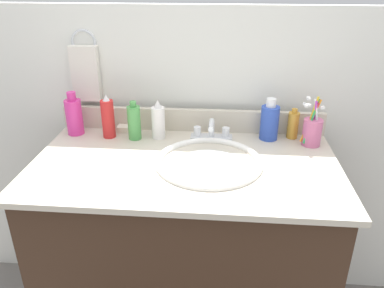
{
  "coord_description": "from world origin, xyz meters",
  "views": [
    {
      "loc": [
        0.12,
        -1.15,
        1.43
      ],
      "look_at": [
        0.02,
        0.0,
        0.89
      ],
      "focal_mm": 35.8,
      "sensor_mm": 36.0,
      "label": 1
    }
  ],
  "objects_px": {
    "faucet": "(211,133)",
    "bottle_oil_amber": "(293,125)",
    "bottle_spray_red": "(108,118)",
    "bottle_toner_green": "(134,122)",
    "soap_bar": "(126,129)",
    "cup_pink": "(312,130)",
    "bottle_lotion_white": "(158,121)",
    "bottle_soap_pink": "(74,116)",
    "bottle_shampoo_blue": "(270,122)",
    "hand_towel": "(86,74)"
  },
  "relations": [
    {
      "from": "faucet",
      "to": "bottle_oil_amber",
      "type": "height_order",
      "value": "bottle_oil_amber"
    },
    {
      "from": "bottle_oil_amber",
      "to": "bottle_spray_red",
      "type": "bearing_deg",
      "value": -175.84
    },
    {
      "from": "bottle_toner_green",
      "to": "soap_bar",
      "type": "bearing_deg",
      "value": 129.33
    },
    {
      "from": "faucet",
      "to": "cup_pink",
      "type": "height_order",
      "value": "cup_pink"
    },
    {
      "from": "bottle_lotion_white",
      "to": "bottle_soap_pink",
      "type": "bearing_deg",
      "value": 177.89
    },
    {
      "from": "bottle_oil_amber",
      "to": "bottle_lotion_white",
      "type": "bearing_deg",
      "value": -175.09
    },
    {
      "from": "bottle_lotion_white",
      "to": "soap_bar",
      "type": "bearing_deg",
      "value": 161.06
    },
    {
      "from": "bottle_lotion_white",
      "to": "bottle_toner_green",
      "type": "bearing_deg",
      "value": -170.12
    },
    {
      "from": "soap_bar",
      "to": "cup_pink",
      "type": "bearing_deg",
      "value": -5.07
    },
    {
      "from": "bottle_shampoo_blue",
      "to": "soap_bar",
      "type": "relative_size",
      "value": 2.54
    },
    {
      "from": "bottle_oil_amber",
      "to": "soap_bar",
      "type": "distance_m",
      "value": 0.66
    },
    {
      "from": "bottle_spray_red",
      "to": "cup_pink",
      "type": "height_order",
      "value": "cup_pink"
    },
    {
      "from": "hand_towel",
      "to": "bottle_oil_amber",
      "type": "relative_size",
      "value": 1.85
    },
    {
      "from": "bottle_toner_green",
      "to": "bottle_spray_red",
      "type": "bearing_deg",
      "value": 175.38
    },
    {
      "from": "bottle_oil_amber",
      "to": "bottle_shampoo_blue",
      "type": "height_order",
      "value": "bottle_shampoo_blue"
    },
    {
      "from": "cup_pink",
      "to": "soap_bar",
      "type": "height_order",
      "value": "cup_pink"
    },
    {
      "from": "bottle_toner_green",
      "to": "faucet",
      "type": "bearing_deg",
      "value": 3.2
    },
    {
      "from": "faucet",
      "to": "bottle_toner_green",
      "type": "distance_m",
      "value": 0.3
    },
    {
      "from": "hand_towel",
      "to": "cup_pink",
      "type": "xyz_separation_m",
      "value": [
        0.88,
        -0.12,
        -0.16
      ]
    },
    {
      "from": "bottle_spray_red",
      "to": "cup_pink",
      "type": "bearing_deg",
      "value": -0.53
    },
    {
      "from": "bottle_spray_red",
      "to": "soap_bar",
      "type": "distance_m",
      "value": 0.1
    },
    {
      "from": "bottle_shampoo_blue",
      "to": "bottle_lotion_white",
      "type": "bearing_deg",
      "value": -176.27
    },
    {
      "from": "bottle_lotion_white",
      "to": "soap_bar",
      "type": "relative_size",
      "value": 2.4
    },
    {
      "from": "hand_towel",
      "to": "soap_bar",
      "type": "height_order",
      "value": "hand_towel"
    },
    {
      "from": "faucet",
      "to": "bottle_soap_pink",
      "type": "xyz_separation_m",
      "value": [
        -0.54,
        0.01,
        0.05
      ]
    },
    {
      "from": "faucet",
      "to": "cup_pink",
      "type": "xyz_separation_m",
      "value": [
        0.37,
        -0.02,
        0.03
      ]
    },
    {
      "from": "bottle_lotion_white",
      "to": "bottle_soap_pink",
      "type": "height_order",
      "value": "bottle_soap_pink"
    },
    {
      "from": "bottle_toner_green",
      "to": "bottle_shampoo_blue",
      "type": "height_order",
      "value": "bottle_shampoo_blue"
    },
    {
      "from": "hand_towel",
      "to": "bottle_shampoo_blue",
      "type": "height_order",
      "value": "hand_towel"
    },
    {
      "from": "hand_towel",
      "to": "bottle_toner_green",
      "type": "bearing_deg",
      "value": -29.82
    },
    {
      "from": "bottle_oil_amber",
      "to": "hand_towel",
      "type": "bearing_deg",
      "value": 175.68
    },
    {
      "from": "bottle_shampoo_blue",
      "to": "soap_bar",
      "type": "height_order",
      "value": "bottle_shampoo_blue"
    },
    {
      "from": "faucet",
      "to": "bottle_soap_pink",
      "type": "distance_m",
      "value": 0.54
    },
    {
      "from": "bottle_oil_amber",
      "to": "cup_pink",
      "type": "height_order",
      "value": "cup_pink"
    },
    {
      "from": "faucet",
      "to": "bottle_spray_red",
      "type": "height_order",
      "value": "bottle_spray_red"
    },
    {
      "from": "bottle_soap_pink",
      "to": "bottle_spray_red",
      "type": "height_order",
      "value": "same"
    },
    {
      "from": "bottle_lotion_white",
      "to": "bottle_oil_amber",
      "type": "bearing_deg",
      "value": 4.91
    },
    {
      "from": "bottle_toner_green",
      "to": "soap_bar",
      "type": "distance_m",
      "value": 0.1
    },
    {
      "from": "hand_towel",
      "to": "bottle_oil_amber",
      "type": "height_order",
      "value": "hand_towel"
    },
    {
      "from": "bottle_soap_pink",
      "to": "bottle_shampoo_blue",
      "type": "xyz_separation_m",
      "value": [
        0.76,
        0.02,
        -0.0
      ]
    },
    {
      "from": "bottle_soap_pink",
      "to": "cup_pink",
      "type": "relative_size",
      "value": 0.91
    },
    {
      "from": "cup_pink",
      "to": "bottle_shampoo_blue",
      "type": "bearing_deg",
      "value": 164.5
    },
    {
      "from": "bottle_shampoo_blue",
      "to": "cup_pink",
      "type": "bearing_deg",
      "value": -15.5
    },
    {
      "from": "bottle_toner_green",
      "to": "bottle_soap_pink",
      "type": "bearing_deg",
      "value": 173.45
    },
    {
      "from": "bottle_spray_red",
      "to": "bottle_oil_amber",
      "type": "relative_size",
      "value": 1.45
    },
    {
      "from": "faucet",
      "to": "bottle_shampoo_blue",
      "type": "relative_size",
      "value": 0.99
    },
    {
      "from": "faucet",
      "to": "cup_pink",
      "type": "distance_m",
      "value": 0.37
    },
    {
      "from": "bottle_soap_pink",
      "to": "cup_pink",
      "type": "height_order",
      "value": "cup_pink"
    },
    {
      "from": "bottle_oil_amber",
      "to": "bottle_shampoo_blue",
      "type": "relative_size",
      "value": 0.73
    },
    {
      "from": "bottle_shampoo_blue",
      "to": "bottle_soap_pink",
      "type": "bearing_deg",
      "value": -178.85
    }
  ]
}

